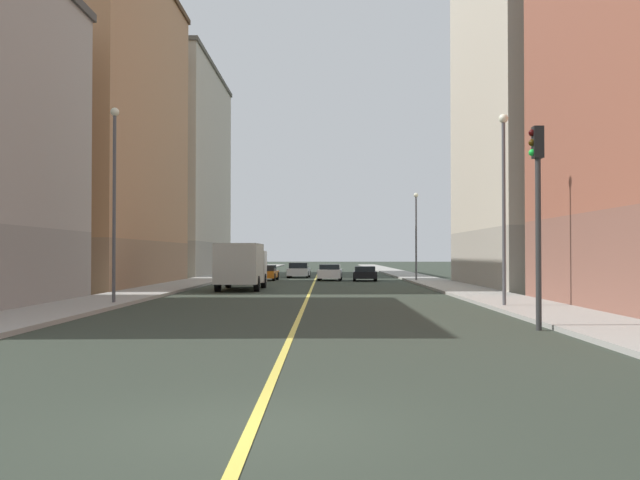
{
  "coord_description": "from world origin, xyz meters",
  "views": [
    {
      "loc": [
        0.91,
        -8.74,
        2.13
      ],
      "look_at": [
        0.47,
        43.23,
        3.18
      ],
      "focal_mm": 40.22,
      "sensor_mm": 36.0,
      "label": 1
    }
  ],
  "objects_px": {
    "building_left_mid": "(550,108)",
    "traffic_light_left_near": "(537,198)",
    "car_orange": "(266,273)",
    "building_right_distant": "(169,172)",
    "building_right_midblock": "(85,126)",
    "street_lamp_left_far": "(416,227)",
    "car_black": "(365,274)",
    "car_silver": "(299,270)",
    "car_white": "(330,272)",
    "street_lamp_left_near": "(504,190)",
    "street_lamp_right_near": "(114,186)",
    "box_truck": "(241,265)"
  },
  "relations": [
    {
      "from": "building_right_distant",
      "to": "street_lamp_left_far",
      "type": "distance_m",
      "value": 30.48
    },
    {
      "from": "street_lamp_left_far",
      "to": "car_black",
      "type": "xyz_separation_m",
      "value": [
        -3.85,
        2.19,
        -3.68
      ]
    },
    {
      "from": "building_left_mid",
      "to": "street_lamp_right_near",
      "type": "distance_m",
      "value": 29.53
    },
    {
      "from": "traffic_light_left_near",
      "to": "car_white",
      "type": "distance_m",
      "value": 39.1
    },
    {
      "from": "building_right_midblock",
      "to": "car_silver",
      "type": "relative_size",
      "value": 4.88
    },
    {
      "from": "car_orange",
      "to": "box_truck",
      "type": "height_order",
      "value": "box_truck"
    },
    {
      "from": "street_lamp_left_far",
      "to": "car_white",
      "type": "xyz_separation_m",
      "value": [
        -6.66,
        3.28,
        -3.62
      ]
    },
    {
      "from": "car_silver",
      "to": "car_black",
      "type": "bearing_deg",
      "value": -53.61
    },
    {
      "from": "building_right_midblock",
      "to": "car_silver",
      "type": "xyz_separation_m",
      "value": [
        13.86,
        16.98,
        -10.15
      ]
    },
    {
      "from": "building_right_midblock",
      "to": "car_white",
      "type": "xyz_separation_m",
      "value": [
        16.67,
        10.46,
        -10.17
      ]
    },
    {
      "from": "building_right_distant",
      "to": "car_silver",
      "type": "relative_size",
      "value": 5.24
    },
    {
      "from": "street_lamp_left_near",
      "to": "car_silver",
      "type": "distance_m",
      "value": 38.56
    },
    {
      "from": "traffic_light_left_near",
      "to": "street_lamp_left_far",
      "type": "distance_m",
      "value": 35.3
    },
    {
      "from": "car_white",
      "to": "car_orange",
      "type": "distance_m",
      "value": 5.27
    },
    {
      "from": "building_left_mid",
      "to": "building_right_distant",
      "type": "relative_size",
      "value": 1.0
    },
    {
      "from": "car_silver",
      "to": "car_orange",
      "type": "distance_m",
      "value": 6.89
    },
    {
      "from": "traffic_light_left_near",
      "to": "car_black",
      "type": "distance_m",
      "value": 37.71
    },
    {
      "from": "building_right_midblock",
      "to": "street_lamp_right_near",
      "type": "xyz_separation_m",
      "value": [
        7.55,
        -18.69,
        -5.85
      ]
    },
    {
      "from": "street_lamp_left_near",
      "to": "car_black",
      "type": "height_order",
      "value": "street_lamp_left_near"
    },
    {
      "from": "building_right_distant",
      "to": "car_orange",
      "type": "bearing_deg",
      "value": -53.11
    },
    {
      "from": "traffic_light_left_near",
      "to": "car_orange",
      "type": "height_order",
      "value": "traffic_light_left_near"
    },
    {
      "from": "building_left_mid",
      "to": "traffic_light_left_near",
      "type": "height_order",
      "value": "building_left_mid"
    },
    {
      "from": "traffic_light_left_near",
      "to": "building_left_mid",
      "type": "bearing_deg",
      "value": 71.93
    },
    {
      "from": "building_right_distant",
      "to": "street_lamp_left_near",
      "type": "relative_size",
      "value": 3.1
    },
    {
      "from": "building_right_midblock",
      "to": "street_lamp_right_near",
      "type": "height_order",
      "value": "building_right_midblock"
    },
    {
      "from": "building_left_mid",
      "to": "car_white",
      "type": "bearing_deg",
      "value": 139.09
    },
    {
      "from": "street_lamp_right_near",
      "to": "car_white",
      "type": "distance_m",
      "value": 30.85
    },
    {
      "from": "car_silver",
      "to": "car_white",
      "type": "distance_m",
      "value": 7.1
    },
    {
      "from": "car_orange",
      "to": "traffic_light_left_near",
      "type": "bearing_deg",
      "value": -74.24
    },
    {
      "from": "car_silver",
      "to": "building_left_mid",
      "type": "bearing_deg",
      "value": -47.9
    },
    {
      "from": "car_silver",
      "to": "box_truck",
      "type": "height_order",
      "value": "box_truck"
    },
    {
      "from": "building_left_mid",
      "to": "car_black",
      "type": "distance_m",
      "value": 19.45
    },
    {
      "from": "street_lamp_left_far",
      "to": "car_black",
      "type": "relative_size",
      "value": 1.6
    },
    {
      "from": "building_left_mid",
      "to": "car_white",
      "type": "height_order",
      "value": "building_left_mid"
    },
    {
      "from": "car_silver",
      "to": "street_lamp_left_far",
      "type": "bearing_deg",
      "value": -46.01
    },
    {
      "from": "building_left_mid",
      "to": "car_silver",
      "type": "height_order",
      "value": "building_left_mid"
    },
    {
      "from": "traffic_light_left_near",
      "to": "car_orange",
      "type": "bearing_deg",
      "value": 105.76
    },
    {
      "from": "building_right_midblock",
      "to": "car_white",
      "type": "height_order",
      "value": "building_right_midblock"
    },
    {
      "from": "car_black",
      "to": "car_orange",
      "type": "bearing_deg",
      "value": 171.72
    },
    {
      "from": "street_lamp_right_near",
      "to": "street_lamp_left_far",
      "type": "distance_m",
      "value": 30.31
    },
    {
      "from": "building_right_distant",
      "to": "traffic_light_left_near",
      "type": "relative_size",
      "value": 4.05
    },
    {
      "from": "street_lamp_left_near",
      "to": "car_orange",
      "type": "distance_m",
      "value": 33.22
    },
    {
      "from": "traffic_light_left_near",
      "to": "car_white",
      "type": "relative_size",
      "value": 1.3
    },
    {
      "from": "box_truck",
      "to": "car_white",
      "type": "bearing_deg",
      "value": 71.0
    },
    {
      "from": "building_right_midblock",
      "to": "street_lamp_left_near",
      "type": "distance_m",
      "value": 31.45
    },
    {
      "from": "street_lamp_left_near",
      "to": "street_lamp_left_far",
      "type": "distance_m",
      "value": 27.37
    },
    {
      "from": "traffic_light_left_near",
      "to": "street_lamp_left_far",
      "type": "xyz_separation_m",
      "value": [
        1.02,
        35.28,
        0.54
      ]
    },
    {
      "from": "car_black",
      "to": "car_white",
      "type": "bearing_deg",
      "value": 158.7
    },
    {
      "from": "building_left_mid",
      "to": "car_orange",
      "type": "xyz_separation_m",
      "value": [
        -19.48,
        12.39,
        -11.04
      ]
    },
    {
      "from": "building_right_midblock",
      "to": "building_right_distant",
      "type": "xyz_separation_m",
      "value": [
        0.0,
        25.73,
        -0.12
      ]
    }
  ]
}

